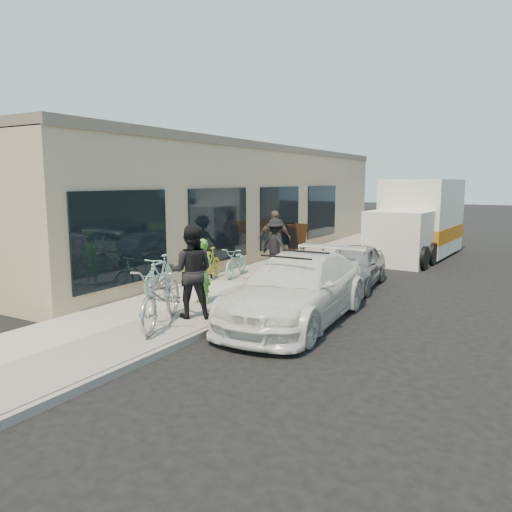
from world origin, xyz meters
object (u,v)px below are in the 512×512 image
at_px(moving_truck, 418,223).
at_px(cruiser_bike_a, 160,275).
at_px(cruiser_bike_b, 236,262).
at_px(woman_rider, 202,271).
at_px(cruiser_bike_c, 209,264).
at_px(bystander_b, 274,238).
at_px(sedan_silver, 353,266).
at_px(tandem_bike, 162,296).
at_px(bystander_a, 276,245).
at_px(sedan_white, 297,289).
at_px(bike_rack, 207,260).
at_px(sandwich_board, 295,238).
at_px(man_standing, 191,271).

bearing_deg(moving_truck, cruiser_bike_a, -107.24).
distance_m(cruiser_bike_a, cruiser_bike_b, 2.92).
relative_size(woman_rider, cruiser_bike_c, 0.98).
height_order(woman_rider, bystander_b, bystander_b).
xyz_separation_m(sedan_silver, cruiser_bike_a, (-3.61, -3.83, 0.04)).
bearing_deg(cruiser_bike_a, woman_rider, -23.86).
relative_size(moving_truck, bystander_b, 3.40).
height_order(tandem_bike, cruiser_bike_a, tandem_bike).
bearing_deg(moving_truck, bystander_a, -110.92).
bearing_deg(sedan_white, moving_truck, 86.20).
xyz_separation_m(bike_rack, sedan_white, (3.69, -1.99, -0.03)).
bearing_deg(bike_rack, tandem_bike, -65.99).
bearing_deg(bystander_b, cruiser_bike_b, -118.05).
relative_size(sandwich_board, man_standing, 0.60).
xyz_separation_m(bike_rack, cruiser_bike_b, (0.35, 0.96, -0.16)).
distance_m(bike_rack, sedan_white, 4.19).
distance_m(sedan_white, bystander_b, 6.04).
distance_m(woman_rider, cruiser_bike_c, 2.71).
bearing_deg(moving_truck, bike_rack, -110.97).
height_order(cruiser_bike_b, cruiser_bike_c, cruiser_bike_c).
bearing_deg(sedan_silver, moving_truck, 81.84).
relative_size(tandem_bike, cruiser_bike_a, 1.38).
distance_m(sedan_silver, woman_rider, 4.64).
height_order(sedan_silver, tandem_bike, tandem_bike).
height_order(cruiser_bike_a, cruiser_bike_b, cruiser_bike_a).
relative_size(man_standing, cruiser_bike_a, 1.19).
xyz_separation_m(sedan_white, bystander_b, (-3.22, 5.10, 0.36)).
relative_size(sedan_silver, tandem_bike, 1.58).
relative_size(sandwich_board, moving_truck, 0.18).
bearing_deg(bystander_b, tandem_bike, -104.37).
xyz_separation_m(bike_rack, cruiser_bike_a, (-0.06, -1.93, -0.11)).
distance_m(moving_truck, bystander_a, 7.01).
xyz_separation_m(bike_rack, moving_truck, (3.84, 8.59, 0.59)).
height_order(sedan_white, tandem_bike, sedan_white).
relative_size(sandwich_board, cruiser_bike_c, 0.75).
distance_m(cruiser_bike_b, cruiser_bike_c, 0.96).
relative_size(tandem_bike, cruiser_bike_b, 1.36).
relative_size(bike_rack, moving_truck, 0.16).
height_order(sedan_silver, bystander_b, bystander_b).
bearing_deg(sedan_white, sandwich_board, 112.80).
distance_m(cruiser_bike_b, bystander_a, 1.45).
height_order(cruiser_bike_b, bystander_a, bystander_a).
xyz_separation_m(sandwich_board, cruiser_bike_b, (0.53, -5.06, -0.16)).
distance_m(bike_rack, sandwich_board, 6.03).
bearing_deg(man_standing, sedan_silver, -135.23).
distance_m(tandem_bike, woman_rider, 1.83).
height_order(bike_rack, sedan_white, sedan_white).
distance_m(bike_rack, cruiser_bike_b, 1.03).
xyz_separation_m(man_standing, cruiser_bike_b, (-1.57, 4.20, -0.52)).
height_order(man_standing, bystander_b, man_standing).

